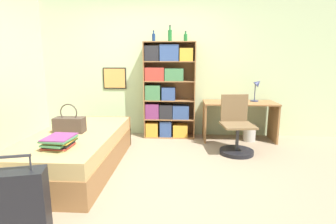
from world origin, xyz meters
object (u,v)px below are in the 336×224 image
at_px(bottle_clear, 186,38).
at_px(bookcase, 166,92).
at_px(book_stack_on_bed, 59,142).
at_px(waste_bin, 249,133).
at_px(bottle_brown, 170,35).
at_px(bottle_green, 154,37).
at_px(desk_chair, 236,135).
at_px(desk_lamp, 257,86).
at_px(handbag, 70,124).
at_px(desk, 239,113).
at_px(suitcase, 19,207).
at_px(bed, 77,150).

bearing_deg(bottle_clear, bookcase, -177.42).
distance_m(book_stack_on_bed, waste_bin, 3.26).
bearing_deg(bottle_brown, bottle_green, 171.52).
bearing_deg(desk_chair, desk_lamp, 58.29).
height_order(handbag, bottle_green, bottle_green).
bearing_deg(desk_chair, desk, 75.87).
bearing_deg(handbag, desk_chair, 16.99).
relative_size(bookcase, bottle_brown, 6.29).
height_order(bottle_brown, desk_lamp, bottle_brown).
distance_m(desk_chair, waste_bin, 0.75).
xyz_separation_m(bottle_green, bottle_clear, (0.58, -0.02, -0.01)).
xyz_separation_m(bookcase, desk, (1.33, -0.13, -0.36)).
relative_size(bottle_clear, waste_bin, 0.61).
distance_m(bookcase, desk, 1.38).
xyz_separation_m(suitcase, bottle_brown, (1.03, 3.02, 1.57)).
bearing_deg(bottle_brown, bookcase, 169.90).
relative_size(bed, bookcase, 1.18).
height_order(bookcase, waste_bin, bookcase).
height_order(desk_lamp, desk_chair, desk_lamp).
bearing_deg(handbag, bookcase, 52.24).
bearing_deg(book_stack_on_bed, bottle_clear, 57.67).
relative_size(bookcase, waste_bin, 5.89).
distance_m(bookcase, desk_chair, 1.53).
height_order(bed, waste_bin, bed).
xyz_separation_m(bottle_green, desk_lamp, (1.88, -0.06, -0.87)).
bearing_deg(desk, bottle_clear, 171.79).
height_order(bottle_brown, bottle_clear, bottle_brown).
bearing_deg(waste_bin, desk_lamp, 51.45).
bearing_deg(bottle_clear, bed, -132.85).
relative_size(bookcase, bottle_clear, 9.65).
bearing_deg(bottle_green, desk_lamp, -1.76).
height_order(handbag, desk_chair, desk_chair).
bearing_deg(bed, desk, 30.30).
distance_m(bottle_brown, waste_bin, 2.26).
relative_size(bed, bottle_green, 10.45).
distance_m(bed, bottle_brown, 2.53).
distance_m(handbag, suitcase, 1.54).
bearing_deg(desk_lamp, bottle_green, 178.24).
relative_size(handbag, bookcase, 0.22).
distance_m(bookcase, desk_lamp, 1.65).
distance_m(handbag, bottle_clear, 2.51).
bearing_deg(suitcase, bottle_green, 76.48).
relative_size(book_stack_on_bed, bookcase, 0.22).
relative_size(desk_chair, waste_bin, 3.03).
bearing_deg(bed, bottle_brown, 52.67).
height_order(suitcase, bottle_brown, bottle_brown).
bearing_deg(bookcase, book_stack_on_bed, -115.61).
xyz_separation_m(handbag, waste_bin, (2.71, 1.36, -0.46)).
distance_m(bottle_clear, desk, 1.67).
relative_size(bottle_green, waste_bin, 0.67).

